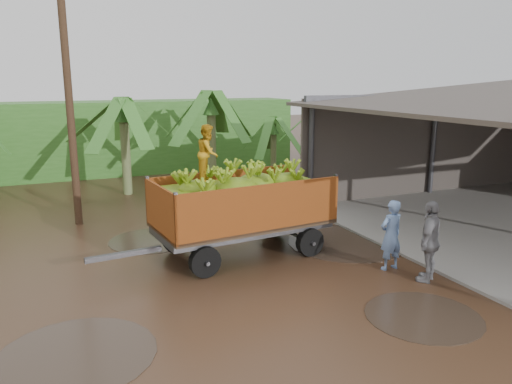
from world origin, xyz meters
The scene contains 6 objects.
ground centered at (0.00, 0.00, 0.00)m, with size 100.00×100.00×0.00m, color black.
hedge_north centered at (-2.00, 16.00, 1.80)m, with size 22.00×3.00×3.60m, color #2D661E.
banana_trailer centered at (1.10, 2.01, 1.40)m, with size 6.53×2.68×3.58m.
man_blue centered at (4.10, -0.46, 0.89)m, with size 0.65×0.43×1.79m, color #6A8AC1.
man_grey centered at (4.47, -1.42, 0.98)m, with size 1.15×0.48×1.96m, color gray.
utility_pole centered at (-2.75, 6.91, 4.16)m, with size 1.20×0.24×8.21m.
Camera 1 is at (-3.69, -9.98, 4.68)m, focal length 35.00 mm.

